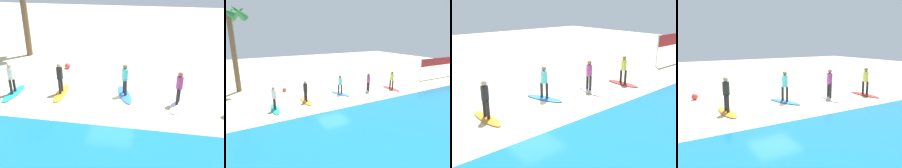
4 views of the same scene
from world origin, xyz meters
The scene contains 9 objects.
ground_plane centered at (0.00, 0.00, 0.00)m, with size 60.00×60.00×0.00m, color beige.
surfboard_red centered at (-5.84, 0.93, 0.04)m, with size 2.10×0.56×0.09m, color red.
surfer_red centered at (-5.84, 0.93, 1.04)m, with size 0.32×0.46×1.64m.
surfboard_white centered at (-3.38, 0.49, 0.04)m, with size 2.10×0.56×0.09m, color white.
surfer_white centered at (-3.38, 0.49, 1.04)m, with size 0.32×0.45×1.64m.
surfboard_blue centered at (-0.71, -0.05, 0.04)m, with size 2.10×0.56×0.09m, color blue.
surfer_blue centered at (-0.71, -0.05, 1.04)m, with size 0.32×0.44×1.64m.
surfboard_orange centered at (2.61, 0.35, 0.04)m, with size 2.10×0.56×0.09m, color orange.
surfer_orange centered at (2.61, 0.35, 1.04)m, with size 0.32×0.46×1.64m.
Camera 3 is at (6.98, 10.48, 4.83)m, focal length 43.47 mm.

